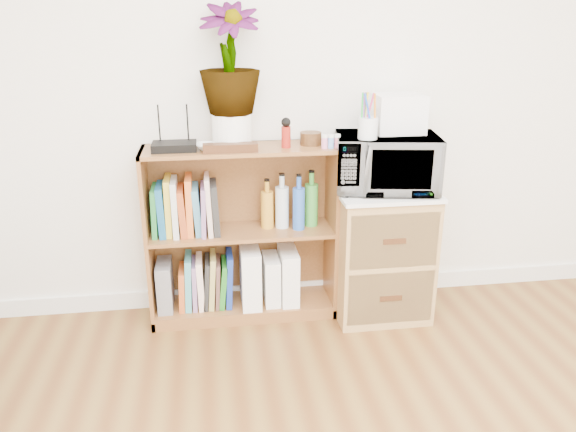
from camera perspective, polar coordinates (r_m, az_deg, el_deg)
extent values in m
cube|color=white|center=(3.36, 1.35, -7.41)|extent=(4.00, 0.02, 0.10)
cube|color=brown|center=(3.02, -4.70, -1.85)|extent=(1.00, 0.30, 0.95)
cube|color=#9E7542|center=(3.13, 9.30, -3.73)|extent=(0.50, 0.45, 0.70)
imported|color=silver|center=(2.96, 9.90, 5.36)|extent=(0.57, 0.43, 0.29)
cylinder|color=white|center=(2.81, 8.12, 8.81)|extent=(0.10, 0.10, 0.11)
cube|color=white|center=(2.99, 11.11, 10.18)|extent=(0.25, 0.21, 0.20)
cube|color=black|center=(2.86, -11.47, 6.95)|extent=(0.22, 0.15, 0.04)
imported|color=silver|center=(2.85, -8.06, 7.00)|extent=(0.13, 0.13, 0.03)
cylinder|color=white|center=(2.88, -5.72, 8.65)|extent=(0.20, 0.20, 0.17)
imported|color=#316628|center=(2.84, -5.97, 15.59)|extent=(0.30, 0.30, 0.53)
cube|color=#39200F|center=(2.78, -5.87, 6.91)|extent=(0.27, 0.07, 0.04)
cylinder|color=maroon|center=(2.86, -0.21, 8.01)|extent=(0.05, 0.05, 0.11)
cylinder|color=#38200F|center=(2.93, 2.32, 7.88)|extent=(0.11, 0.11, 0.06)
cube|color=pink|center=(2.85, 4.38, 7.44)|extent=(0.12, 0.04, 0.06)
cube|color=slate|center=(3.14, -12.38, -6.86)|extent=(0.08, 0.21, 0.26)
cube|color=white|center=(3.11, -3.86, -6.00)|extent=(0.10, 0.26, 0.33)
cube|color=white|center=(3.14, -1.72, -6.40)|extent=(0.08, 0.21, 0.27)
cube|color=white|center=(3.14, 0.02, -6.01)|extent=(0.09, 0.24, 0.30)
cube|color=#207834|center=(2.98, -13.38, 0.46)|extent=(0.03, 0.20, 0.25)
cube|color=#165586|center=(2.98, -12.72, 0.60)|extent=(0.04, 0.20, 0.27)
cube|color=gold|center=(2.97, -12.04, 0.95)|extent=(0.03, 0.20, 0.30)
cube|color=silver|center=(2.97, -11.38, 0.93)|extent=(0.03, 0.20, 0.29)
cube|color=#AC451D|center=(2.97, -10.67, 0.54)|extent=(0.05, 0.20, 0.25)
cube|color=orange|center=(2.96, -9.98, 1.08)|extent=(0.03, 0.20, 0.30)
cube|color=teal|center=(2.97, -9.23, 0.63)|extent=(0.05, 0.20, 0.25)
cube|color=#865F8F|center=(2.97, -8.59, 0.75)|extent=(0.03, 0.20, 0.26)
cube|color=beige|center=(2.96, -8.06, 1.22)|extent=(0.03, 0.20, 0.31)
cube|color=#242424|center=(2.96, -7.41, 0.88)|extent=(0.04, 0.20, 0.27)
cylinder|color=gold|center=(2.98, -2.10, 1.06)|extent=(0.07, 0.07, 0.26)
cylinder|color=silver|center=(2.98, -0.58, 1.40)|extent=(0.07, 0.07, 0.29)
cylinder|color=blue|center=(3.00, 1.01, 1.50)|extent=(0.06, 0.06, 0.29)
cylinder|color=green|center=(3.01, 2.45, 1.61)|extent=(0.07, 0.07, 0.30)
cube|color=#C15422|center=(3.14, -10.70, -7.11)|extent=(0.04, 0.19, 0.23)
cube|color=teal|center=(3.13, -10.08, -6.51)|extent=(0.04, 0.19, 0.30)
cube|color=#896598|center=(3.13, -9.46, -6.77)|extent=(0.03, 0.19, 0.26)
cube|color=#FFDAC6|center=(3.13, -8.87, -6.58)|extent=(0.04, 0.19, 0.28)
cube|color=black|center=(3.13, -8.27, -6.63)|extent=(0.04, 0.19, 0.27)
cube|color=tan|center=(3.12, -7.72, -6.40)|extent=(0.05, 0.19, 0.30)
cube|color=brown|center=(3.13, -7.17, -6.66)|extent=(0.04, 0.19, 0.26)
cube|color=#207820|center=(3.13, -6.63, -6.72)|extent=(0.06, 0.19, 0.25)
cube|color=navy|center=(3.12, -6.02, -6.31)|extent=(0.05, 0.19, 0.30)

